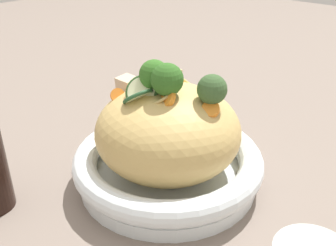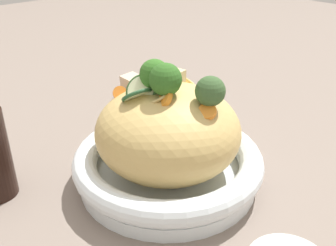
{
  "view_description": "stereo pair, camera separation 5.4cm",
  "coord_description": "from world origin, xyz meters",
  "views": [
    {
      "loc": [
        0.31,
        -0.37,
        0.35
      ],
      "look_at": [
        0.0,
        0.0,
        0.1
      ],
      "focal_mm": 41.89,
      "sensor_mm": 36.0,
      "label": 1
    },
    {
      "loc": [
        0.35,
        -0.33,
        0.35
      ],
      "look_at": [
        0.0,
        0.0,
        0.1
      ],
      "focal_mm": 41.89,
      "sensor_mm": 36.0,
      "label": 2
    }
  ],
  "objects": [
    {
      "name": "broccoli_florets",
      "position": [
        0.02,
        -0.0,
        0.16
      ],
      "size": [
        0.12,
        0.09,
        0.07
      ],
      "color": "#95AE69",
      "rests_on": "serving_bowl"
    },
    {
      "name": "serving_bowl",
      "position": [
        0.0,
        0.0,
        0.03
      ],
      "size": [
        0.28,
        0.28,
        0.06
      ],
      "color": "white",
      "rests_on": "ground_plane"
    },
    {
      "name": "zucchini_slices",
      "position": [
        -0.02,
        -0.03,
        0.15
      ],
      "size": [
        0.06,
        0.06,
        0.04
      ],
      "color": "beige",
      "rests_on": "serving_bowl"
    },
    {
      "name": "chicken_chunks",
      "position": [
        -0.05,
        0.02,
        0.14
      ],
      "size": [
        0.08,
        0.07,
        0.04
      ],
      "color": "beige",
      "rests_on": "serving_bowl"
    },
    {
      "name": "carrot_coins",
      "position": [
        0.01,
        0.0,
        0.14
      ],
      "size": [
        0.16,
        0.13,
        0.04
      ],
      "color": "orange",
      "rests_on": "serving_bowl"
    },
    {
      "name": "noodle_heap",
      "position": [
        -0.0,
        0.0,
        0.08
      ],
      "size": [
        0.2,
        0.2,
        0.14
      ],
      "color": "tan",
      "rests_on": "serving_bowl"
    },
    {
      "name": "ground_plane",
      "position": [
        0.0,
        0.0,
        0.0
      ],
      "size": [
        3.0,
        3.0,
        0.0
      ],
      "primitive_type": "plane",
      "color": "gray"
    }
  ]
}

